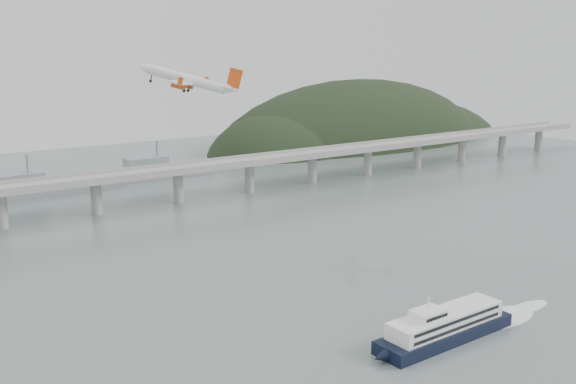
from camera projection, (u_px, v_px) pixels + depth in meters
ground at (378, 322)px, 233.17m from camera, size 900.00×900.00×0.00m
bridge at (144, 178)px, 389.30m from camera, size 800.00×22.00×23.90m
headland at (367, 160)px, 661.80m from camera, size 365.00×155.00×156.00m
ferry at (445, 326)px, 218.67m from camera, size 87.87×16.28×16.58m
airliner at (188, 80)px, 263.29m from camera, size 35.15×33.68×13.80m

